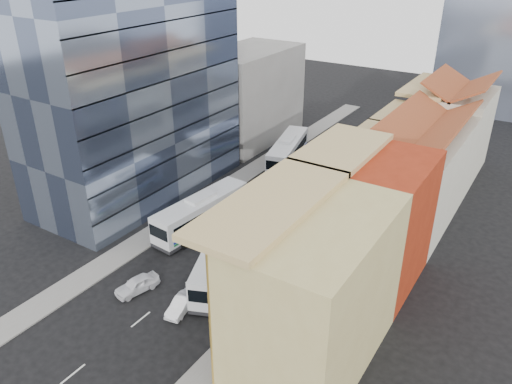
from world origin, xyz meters
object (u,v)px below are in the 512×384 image
Objects in this scene: bus_left_near at (201,212)px; sedan_left at (137,284)px; shophouse_tan at (316,293)px; bus_right at (219,260)px; sedan_right at (182,304)px; office_tower at (130,72)px; bus_left_far at (288,151)px.

bus_left_near is 3.03× the size of sedan_left.
bus_left_near is (-18.85, 10.61, -3.99)m from shophouse_tan.
bus_right reaches higher than sedan_right.
bus_left_near is 9.36m from bus_right.
bus_left_near is 13.80m from sedan_right.
office_tower reaches higher than bus_left_near.
bus_right is at bearing 159.85° from shophouse_tan.
shophouse_tan is at bearing -42.55° from bus_right.
bus_left_near is at bearing 115.71° from bus_right.
bus_left_far is 3.32× the size of sedan_right.
shophouse_tan is 0.47× the size of office_tower.
office_tower is 2.54× the size of bus_right.
sedan_left is (14.06, -15.33, -14.30)m from office_tower.
sedan_left is at bearing -47.47° from office_tower.
sedan_left is (-16.94, -1.33, -5.30)m from shophouse_tan.
sedan_left is (1.91, -11.93, -1.31)m from bus_left_near.
sedan_right is at bearing -111.95° from bus_right.
sedan_right is at bearing -174.21° from shophouse_tan.
office_tower is 7.23× the size of sedan_left.
bus_left_far is at bearing 109.57° from sedan_left.
bus_left_far is 1.06× the size of bus_right.
shophouse_tan is 36.82m from bus_left_far.
shophouse_tan is 1.11× the size of bus_left_near.
sedan_right is at bearing -38.43° from office_tower.
sedan_right is at bearing 16.45° from sedan_left.
sedan_left is (-5.06, -5.69, -1.19)m from bus_right.
office_tower reaches higher than bus_left_far.
bus_left_far is 3.02× the size of sedan_left.
shophouse_tan is 17.80m from sedan_left.
bus_left_near is 1.00× the size of bus_left_far.
bus_left_near is 1.07× the size of bus_right.
sedan_left is at bearing 171.11° from sedan_right.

